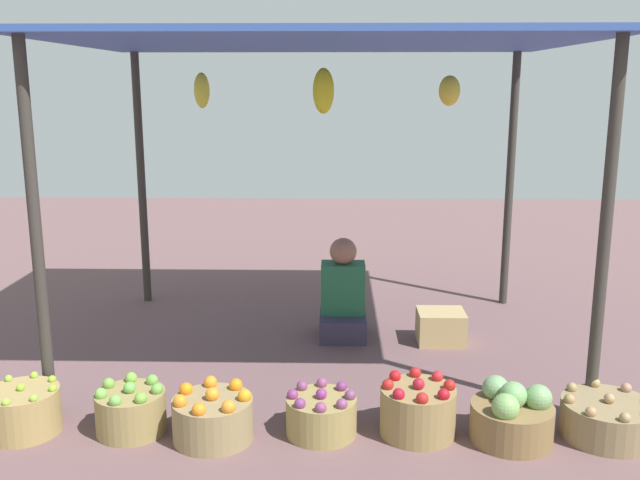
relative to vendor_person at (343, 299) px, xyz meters
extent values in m
plane|color=brown|center=(-0.16, -0.25, -0.30)|extent=(14.00, 14.00, 0.00)
cylinder|color=#38332D|center=(-1.78, -1.37, 0.81)|extent=(0.07, 0.07, 2.21)
cylinder|color=#38332D|center=(1.46, -1.37, 0.81)|extent=(0.07, 0.07, 2.21)
cylinder|color=#38332D|center=(-1.78, 0.87, 0.81)|extent=(0.07, 0.07, 2.21)
cylinder|color=#38332D|center=(1.46, 0.87, 0.81)|extent=(0.07, 0.07, 2.21)
cube|color=#3755A6|center=(-0.16, -0.25, 1.93)|extent=(3.54, 2.54, 0.04)
ellipsoid|color=yellow|center=(-1.07, 0.07, 1.60)|extent=(0.12, 0.12, 0.26)
ellipsoid|color=yellow|center=(-0.15, -0.24, 1.60)|extent=(0.15, 0.15, 0.32)
ellipsoid|color=yellow|center=(0.76, -0.07, 1.60)|extent=(0.15, 0.15, 0.22)
cube|color=#37324B|center=(0.00, -0.03, -0.21)|extent=(0.36, 0.44, 0.18)
cube|color=#246241|center=(0.00, 0.02, 0.08)|extent=(0.34, 0.22, 0.40)
sphere|color=#975F4F|center=(0.00, 0.02, 0.38)|extent=(0.21, 0.21, 0.21)
cylinder|color=#A68951|center=(-1.83, -1.63, -0.17)|extent=(0.42, 0.42, 0.25)
sphere|color=#8BC630|center=(-1.83, -1.63, -0.03)|extent=(0.04, 0.04, 0.04)
sphere|color=#93C530|center=(-1.65, -1.63, -0.03)|extent=(0.04, 0.04, 0.04)
sphere|color=#8FC62E|center=(-1.70, -1.50, -0.03)|extent=(0.04, 0.04, 0.04)
sphere|color=#90C536|center=(-1.83, -1.45, -0.03)|extent=(0.04, 0.04, 0.04)
sphere|color=#89C23B|center=(-1.96, -1.50, -0.03)|extent=(0.04, 0.04, 0.04)
sphere|color=#8CC83C|center=(-1.83, -1.81, -0.03)|extent=(0.04, 0.04, 0.04)
sphere|color=#92C33F|center=(-1.70, -1.76, -0.03)|extent=(0.04, 0.04, 0.04)
cylinder|color=#98834D|center=(-1.22, -1.61, -0.18)|extent=(0.39, 0.39, 0.24)
sphere|color=#6AB34E|center=(-1.22, -1.61, -0.03)|extent=(0.07, 0.07, 0.07)
sphere|color=#6BAA48|center=(-1.06, -1.61, -0.04)|extent=(0.07, 0.07, 0.07)
sphere|color=#6BAE44|center=(-1.12, -1.49, -0.04)|extent=(0.07, 0.07, 0.07)
sphere|color=#72B840|center=(-1.25, -1.46, -0.04)|extent=(0.07, 0.07, 0.07)
sphere|color=#6DA840|center=(-1.36, -1.55, -0.04)|extent=(0.07, 0.07, 0.07)
sphere|color=#74BC4E|center=(-1.36, -1.68, -0.04)|extent=(0.07, 0.07, 0.07)
sphere|color=#70AF4E|center=(-1.25, -1.77, -0.04)|extent=(0.07, 0.07, 0.07)
sphere|color=#73AF3D|center=(-1.12, -1.74, -0.04)|extent=(0.07, 0.07, 0.07)
cylinder|color=#927E54|center=(-0.74, -1.69, -0.18)|extent=(0.45, 0.45, 0.24)
sphere|color=orange|center=(-0.74, -1.69, -0.03)|extent=(0.08, 0.08, 0.08)
sphere|color=orange|center=(-0.56, -1.69, -0.04)|extent=(0.08, 0.08, 0.08)
sphere|color=orange|center=(-0.62, -1.55, -0.04)|extent=(0.08, 0.08, 0.08)
sphere|color=orange|center=(-0.78, -1.51, -0.04)|extent=(0.08, 0.08, 0.08)
sphere|color=orange|center=(-0.90, -1.61, -0.04)|extent=(0.08, 0.08, 0.08)
sphere|color=orange|center=(-0.90, -1.76, -0.04)|extent=(0.08, 0.08, 0.08)
sphere|color=orange|center=(-0.78, -1.86, -0.04)|extent=(0.08, 0.08, 0.08)
sphere|color=orange|center=(-0.62, -1.83, -0.04)|extent=(0.08, 0.08, 0.08)
cylinder|color=#98854C|center=(-0.13, -1.61, -0.19)|extent=(0.40, 0.40, 0.22)
sphere|color=#812F78|center=(-0.13, -1.61, -0.06)|extent=(0.06, 0.06, 0.06)
sphere|color=#76416C|center=(0.03, -1.61, -0.06)|extent=(0.06, 0.06, 0.06)
sphere|color=#77316D|center=(-0.02, -1.50, -0.06)|extent=(0.06, 0.06, 0.06)
sphere|color=#884069|center=(-0.13, -1.45, -0.06)|extent=(0.06, 0.06, 0.06)
sphere|color=#7B3C6A|center=(-0.25, -1.50, -0.06)|extent=(0.06, 0.06, 0.06)
sphere|color=#81346D|center=(-0.30, -1.61, -0.06)|extent=(0.06, 0.06, 0.06)
sphere|color=#75366E|center=(-0.25, -1.73, -0.06)|extent=(0.06, 0.06, 0.06)
sphere|color=#813E67|center=(-0.13, -1.78, -0.06)|extent=(0.06, 0.06, 0.06)
sphere|color=#7F416E|center=(-0.02, -1.73, -0.06)|extent=(0.06, 0.06, 0.06)
cylinder|color=olive|center=(0.41, -1.60, -0.16)|extent=(0.43, 0.43, 0.28)
sphere|color=#AA1A2B|center=(0.41, -1.60, 0.00)|extent=(0.07, 0.07, 0.07)
sphere|color=#AC1E1B|center=(0.58, -1.60, 0.00)|extent=(0.07, 0.07, 0.07)
sphere|color=red|center=(0.53, -1.48, 0.00)|extent=(0.07, 0.07, 0.07)
sphere|color=#B31E1F|center=(0.41, -1.43, 0.00)|extent=(0.07, 0.07, 0.07)
sphere|color=red|center=(0.29, -1.48, 0.00)|extent=(0.07, 0.07, 0.07)
sphere|color=#B1211E|center=(0.24, -1.60, 0.00)|extent=(0.07, 0.07, 0.07)
sphere|color=#AD1426|center=(0.29, -1.72, 0.00)|extent=(0.07, 0.07, 0.07)
sphere|color=red|center=(0.41, -1.78, 0.00)|extent=(0.07, 0.07, 0.07)
sphere|color=#AC1520|center=(0.53, -1.72, 0.00)|extent=(0.07, 0.07, 0.07)
cylinder|color=olive|center=(0.93, -1.66, -0.19)|extent=(0.46, 0.46, 0.21)
sphere|color=#73AB64|center=(0.93, -1.66, -0.03)|extent=(0.15, 0.15, 0.15)
sphere|color=#75A366|center=(1.06, -1.66, -0.04)|extent=(0.15, 0.15, 0.15)
sphere|color=#76A56C|center=(0.86, -1.54, -0.04)|extent=(0.15, 0.15, 0.15)
sphere|color=#7BAB5C|center=(0.86, -1.78, -0.04)|extent=(0.15, 0.15, 0.15)
cylinder|color=#897450|center=(1.47, -1.61, -0.20)|extent=(0.51, 0.51, 0.20)
sphere|color=#A48057|center=(1.47, -1.61, -0.07)|extent=(0.06, 0.06, 0.06)
sphere|color=#A7795E|center=(1.63, -1.45, -0.08)|extent=(0.06, 0.06, 0.06)
sphere|color=#A28751|center=(1.47, -1.39, -0.08)|extent=(0.06, 0.06, 0.06)
sphere|color=#9C8250|center=(1.32, -1.45, -0.08)|extent=(0.06, 0.06, 0.06)
sphere|color=#9D7D4F|center=(1.25, -1.61, -0.08)|extent=(0.06, 0.06, 0.06)
sphere|color=#A37F54|center=(1.32, -1.77, -0.08)|extent=(0.06, 0.06, 0.06)
sphere|color=#9C8355|center=(1.47, -1.83, -0.08)|extent=(0.06, 0.06, 0.06)
cube|color=tan|center=(0.75, -0.14, -0.18)|extent=(0.36, 0.31, 0.25)
camera|label=1|loc=(-0.05, -5.28, 1.65)|focal=39.55mm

